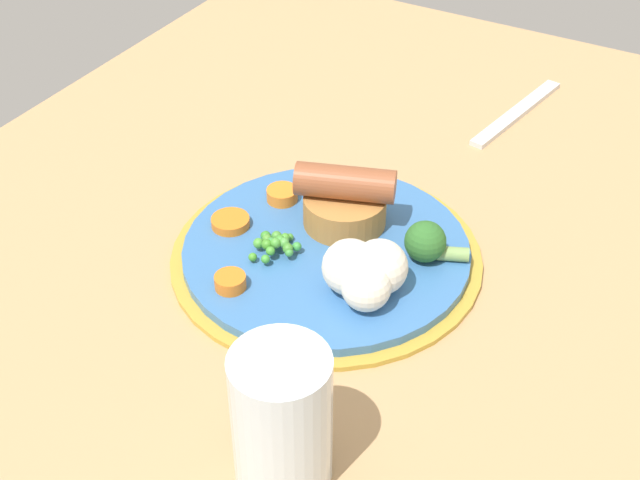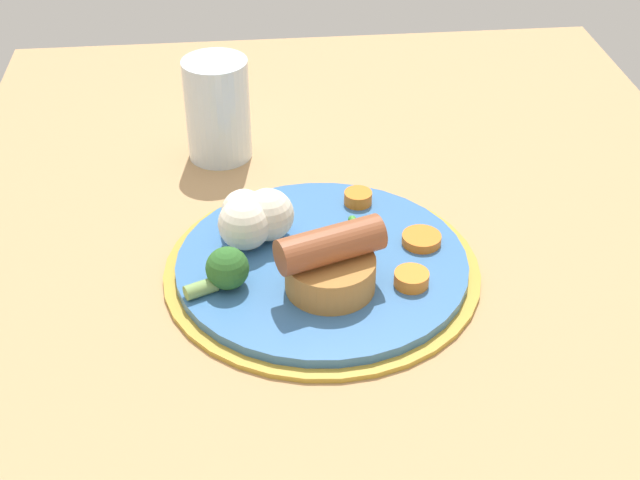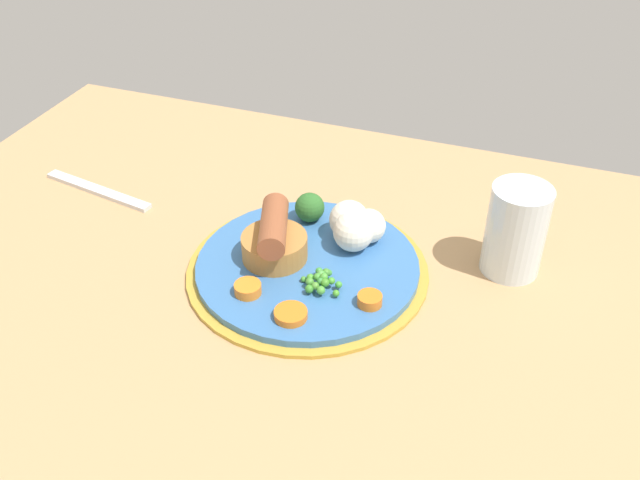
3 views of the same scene
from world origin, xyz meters
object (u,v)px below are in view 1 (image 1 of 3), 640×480
(pea_pile, at_px, (275,244))
(drinking_glass, at_px, (282,419))
(fork, at_px, (517,113))
(cauliflower_floret, at_px, (365,272))
(sausage_pudding, at_px, (345,201))
(carrot_slice_2, at_px, (230,282))
(carrot_slice_3, at_px, (230,222))
(carrot_slice_0, at_px, (282,195))
(broccoli_floret_near, at_px, (428,243))
(dinner_plate, at_px, (326,254))

(pea_pile, xyz_separation_m, drinking_glass, (-0.19, -0.13, 0.03))
(fork, relative_size, drinking_glass, 1.62)
(cauliflower_floret, xyz_separation_m, fork, (0.38, -0.01, -0.03))
(sausage_pudding, bearing_deg, carrot_slice_2, 52.67)
(carrot_slice_3, relative_size, drinking_glass, 0.33)
(cauliflower_floret, bearing_deg, sausage_pudding, 37.85)
(cauliflower_floret, relative_size, carrot_slice_0, 2.31)
(carrot_slice_0, xyz_separation_m, carrot_slice_3, (-0.06, 0.02, -0.00))
(broccoli_floret_near, distance_m, carrot_slice_2, 0.18)
(carrot_slice_2, relative_size, drinking_glass, 0.25)
(pea_pile, bearing_deg, carrot_slice_3, 77.02)
(fork, bearing_deg, broccoli_floret_near, -166.08)
(broccoli_floret_near, height_order, drinking_glass, drinking_glass)
(sausage_pudding, distance_m, pea_pile, 0.08)
(broccoli_floret_near, distance_m, carrot_slice_3, 0.19)
(broccoli_floret_near, bearing_deg, fork, -109.63)
(carrot_slice_0, relative_size, carrot_slice_2, 1.11)
(carrot_slice_3, bearing_deg, dinner_plate, -80.09)
(carrot_slice_0, bearing_deg, carrot_slice_2, -167.95)
(cauliflower_floret, relative_size, carrot_slice_3, 1.94)
(carrot_slice_3, height_order, fork, carrot_slice_3)
(dinner_plate, height_order, sausage_pudding, sausage_pudding)
(dinner_plate, relative_size, cauliflower_floret, 4.07)
(broccoli_floret_near, distance_m, fork, 0.31)
(pea_pile, xyz_separation_m, cauliflower_floret, (-0.01, -0.10, 0.01))
(dinner_plate, bearing_deg, cauliflower_floret, -123.72)
(carrot_slice_2, distance_m, carrot_slice_3, 0.09)
(dinner_plate, bearing_deg, carrot_slice_3, 99.91)
(broccoli_floret_near, bearing_deg, dinner_plate, -4.59)
(carrot_slice_2, bearing_deg, broccoli_floret_near, -47.72)
(fork, bearing_deg, sausage_pudding, 176.98)
(pea_pile, bearing_deg, carrot_slice_2, 171.62)
(cauliflower_floret, bearing_deg, pea_pile, 84.14)
(broccoli_floret_near, bearing_deg, carrot_slice_0, -28.41)
(dinner_plate, xyz_separation_m, fork, (0.34, -0.07, -0.00))
(sausage_pudding, distance_m, carrot_slice_3, 0.11)
(carrot_slice_2, xyz_separation_m, drinking_glass, (-0.13, -0.13, 0.04))
(drinking_glass, bearing_deg, pea_pile, 32.92)
(broccoli_floret_near, xyz_separation_m, fork, (0.31, 0.02, -0.03))
(pea_pile, relative_size, carrot_slice_3, 1.40)
(carrot_slice_0, bearing_deg, pea_pile, -153.00)
(dinner_plate, xyz_separation_m, cauliflower_floret, (-0.04, -0.06, 0.03))
(broccoli_floret_near, relative_size, cauliflower_floret, 0.82)
(broccoli_floret_near, height_order, cauliflower_floret, cauliflower_floret)
(broccoli_floret_near, bearing_deg, pea_pile, 2.32)
(broccoli_floret_near, distance_m, cauliflower_floret, 0.07)
(carrot_slice_3, bearing_deg, fork, -24.34)
(dinner_plate, xyz_separation_m, broccoli_floret_near, (0.03, -0.09, 0.03))
(cauliflower_floret, bearing_deg, broccoli_floret_near, -21.35)
(broccoli_floret_near, xyz_separation_m, drinking_glass, (-0.25, -0.00, 0.02))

